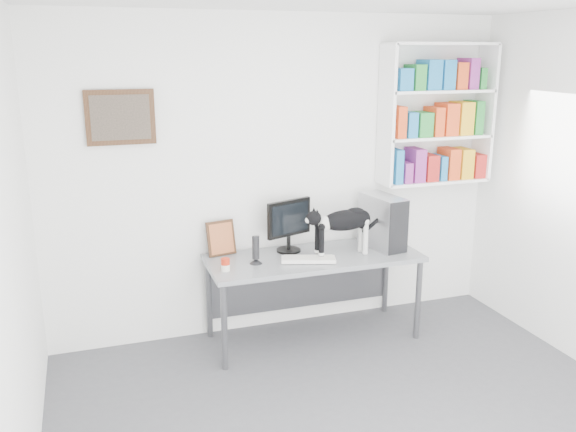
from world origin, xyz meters
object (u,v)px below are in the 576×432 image
(keyboard, at_px, (308,259))
(speaker, at_px, (256,249))
(soup_can, at_px, (225,265))
(cat, at_px, (344,232))
(bookshelf, at_px, (437,114))
(pc_tower, at_px, (382,222))
(leaning_print, at_px, (221,237))
(monitor, at_px, (289,225))
(desk, at_px, (313,297))

(keyboard, height_order, speaker, speaker)
(soup_can, bearing_deg, keyboard, 0.45)
(keyboard, xyz_separation_m, cat, (0.33, 0.04, 0.19))
(bookshelf, bearing_deg, keyboard, -165.67)
(soup_can, bearing_deg, pc_tower, 6.04)
(bookshelf, xyz_separation_m, leaning_print, (-1.96, 0.05, -0.96))
(bookshelf, bearing_deg, leaning_print, 178.57)
(monitor, distance_m, soup_can, 0.71)
(speaker, bearing_deg, pc_tower, 21.20)
(desk, relative_size, speaker, 7.47)
(pc_tower, height_order, leaning_print, pc_tower)
(desk, relative_size, soup_can, 17.48)
(monitor, height_order, leaning_print, monitor)
(monitor, xyz_separation_m, leaning_print, (-0.56, 0.10, -0.08))
(monitor, bearing_deg, speaker, -168.15)
(leaning_print, bearing_deg, monitor, -20.90)
(desk, distance_m, soup_can, 0.89)
(monitor, bearing_deg, leaning_print, 151.07)
(keyboard, xyz_separation_m, soup_can, (-0.69, -0.01, 0.03))
(pc_tower, bearing_deg, desk, 174.35)
(cat, bearing_deg, pc_tower, 9.88)
(keyboard, relative_size, leaning_print, 1.45)
(desk, relative_size, monitor, 3.87)
(bookshelf, relative_size, desk, 0.70)
(monitor, distance_m, speaker, 0.42)
(bookshelf, xyz_separation_m, speaker, (-1.75, -0.26, -0.99))
(soup_can, bearing_deg, bookshelf, 9.71)
(keyboard, relative_size, pc_tower, 0.95)
(cat, bearing_deg, monitor, 143.54)
(pc_tower, distance_m, speaker, 1.16)
(keyboard, bearing_deg, desk, 68.97)
(pc_tower, relative_size, leaning_print, 1.52)
(speaker, xyz_separation_m, soup_can, (-0.27, -0.09, -0.07))
(bookshelf, bearing_deg, speaker, -171.65)
(leaning_print, bearing_deg, keyboard, -42.76)
(desk, bearing_deg, soup_can, -171.23)
(soup_can, relative_size, cat, 0.15)
(bookshelf, xyz_separation_m, monitor, (-1.40, -0.05, -0.88))
(pc_tower, bearing_deg, soup_can, 177.46)
(desk, distance_m, cat, 0.62)
(monitor, relative_size, pc_tower, 1.00)
(leaning_print, xyz_separation_m, soup_can, (-0.06, -0.39, -0.10))
(bookshelf, height_order, speaker, bookshelf)
(desk, bearing_deg, keyboard, -128.64)
(keyboard, distance_m, pc_tower, 0.78)
(keyboard, distance_m, leaning_print, 0.75)
(speaker, height_order, cat, cat)
(desk, distance_m, pc_tower, 0.88)
(monitor, bearing_deg, soup_can, -173.42)
(desk, xyz_separation_m, pc_tower, (0.64, 0.03, 0.60))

